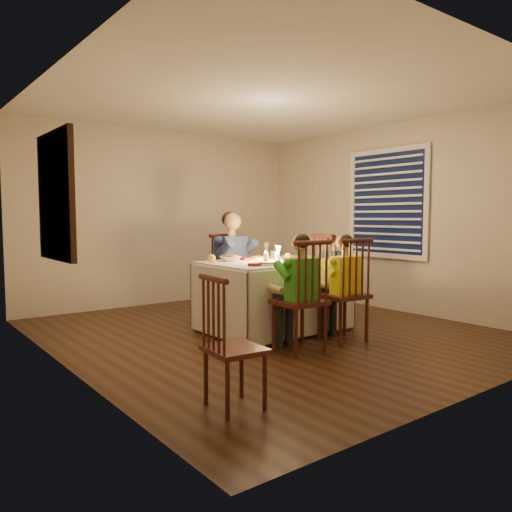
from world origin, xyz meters
TOP-DOWN VIEW (x-y plane):
  - ground at (0.00, 0.00)m, footprint 5.00×5.00m
  - wall_left at (-2.25, 0.00)m, footprint 0.02×5.00m
  - wall_right at (2.25, 0.00)m, footprint 0.02×5.00m
  - wall_back at (0.00, 2.50)m, footprint 4.50×0.02m
  - ceiling at (0.00, 0.00)m, footprint 5.00×5.00m
  - dining_table at (0.10, 0.04)m, footprint 1.55×1.12m
  - chair_adult at (0.09, 0.85)m, footprint 0.51×0.49m
  - chair_near_left at (-0.26, -0.80)m, footprint 0.47×0.45m
  - chair_near_right at (0.38, -0.78)m, footprint 0.49×0.47m
  - chair_end at (1.12, 0.05)m, footprint 0.49×0.51m
  - chair_extra at (-1.60, -1.61)m, footprint 0.39×0.41m
  - adult at (0.09, 0.85)m, footprint 0.60×0.56m
  - child_green at (-0.26, -0.80)m, footprint 0.42×0.39m
  - child_yellow at (0.38, -0.78)m, footprint 0.42×0.39m
  - child_teal at (1.12, 0.05)m, footprint 0.39×0.41m
  - setting_adult at (0.12, 0.35)m, footprint 0.26×0.26m
  - setting_green at (-0.22, -0.26)m, footprint 0.26×0.26m
  - setting_yellow at (0.47, -0.29)m, footprint 0.26×0.26m
  - setting_teal at (0.64, 0.08)m, footprint 0.26×0.26m
  - candle_left at (-0.01, 0.05)m, footprint 0.06×0.06m
  - candle_right at (0.16, 0.04)m, footprint 0.06×0.06m
  - squash at (-0.53, 0.37)m, footprint 0.09×0.09m
  - orange_fruit at (0.37, 0.10)m, footprint 0.08×0.08m
  - serving_bowl at (-0.29, 0.35)m, footprint 0.28×0.28m
  - wall_mirror at (-2.22, 0.30)m, footprint 0.06×0.95m
  - window_blinds at (2.21, 0.10)m, footprint 0.07×1.34m

SIDE VIEW (x-z plane):
  - ground at x=0.00m, z-range 0.00..0.00m
  - chair_adult at x=0.09m, z-range -0.55..0.55m
  - chair_near_left at x=-0.26m, z-range -0.55..0.55m
  - chair_near_right at x=0.38m, z-range -0.55..0.55m
  - chair_end at x=1.12m, z-range -0.55..0.55m
  - chair_extra at x=-1.60m, z-range -0.46..0.46m
  - adult at x=0.09m, z-range -0.69..0.69m
  - child_green at x=-0.26m, z-range -0.58..0.58m
  - child_yellow at x=0.38m, z-range -0.57..0.57m
  - child_teal at x=1.12m, z-range -0.55..0.55m
  - dining_table at x=0.10m, z-range 0.19..0.96m
  - setting_adult at x=0.12m, z-range 0.81..0.82m
  - setting_green at x=-0.22m, z-range 0.81..0.82m
  - setting_yellow at x=0.47m, z-range 0.81..0.82m
  - setting_teal at x=0.64m, z-range 0.81..0.82m
  - serving_bowl at x=-0.29m, z-range 0.80..0.86m
  - orange_fruit at x=0.37m, z-range 0.80..0.88m
  - squash at x=-0.53m, z-range 0.80..0.89m
  - candle_left at x=-0.01m, z-range 0.80..0.90m
  - candle_right at x=0.16m, z-range 0.80..0.90m
  - wall_left at x=-2.25m, z-range 0.00..2.60m
  - wall_right at x=2.25m, z-range 0.00..2.60m
  - wall_back at x=0.00m, z-range 0.00..2.60m
  - wall_mirror at x=-2.22m, z-range 0.92..2.08m
  - window_blinds at x=2.21m, z-range 0.73..2.27m
  - ceiling at x=0.00m, z-range 2.60..2.60m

